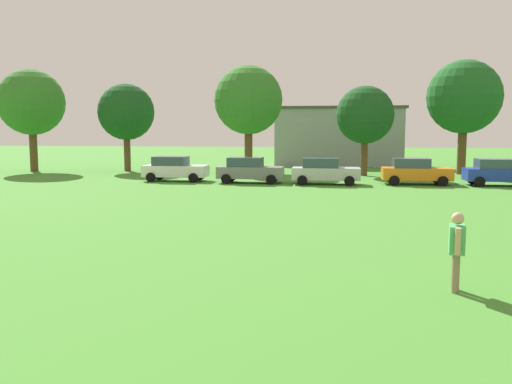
# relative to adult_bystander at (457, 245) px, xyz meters

# --- Properties ---
(ground_plane) EXTENTS (160.00, 160.00, 0.00)m
(ground_plane) POSITION_rel_adult_bystander_xyz_m (-5.82, 18.53, -1.02)
(ground_plane) COLOR #42842D
(adult_bystander) EXTENTS (0.40, 0.81, 1.73)m
(adult_bystander) POSITION_rel_adult_bystander_xyz_m (0.00, 0.00, 0.00)
(adult_bystander) COLOR #8C7259
(adult_bystander) RESTS_ON ground
(parked_car_white_0) EXTENTS (4.30, 2.02, 1.68)m
(parked_car_white_0) POSITION_rel_adult_bystander_xyz_m (-13.40, 23.57, -0.17)
(parked_car_white_0) COLOR white
(parked_car_white_0) RESTS_ON ground
(parked_car_gray_1) EXTENTS (4.30, 2.02, 1.68)m
(parked_car_gray_1) POSITION_rel_adult_bystander_xyz_m (-8.16, 23.07, -0.17)
(parked_car_gray_1) COLOR slate
(parked_car_gray_1) RESTS_ON ground
(parked_car_silver_2) EXTENTS (4.30, 2.02, 1.68)m
(parked_car_silver_2) POSITION_rel_adult_bystander_xyz_m (-3.22, 22.81, -0.17)
(parked_car_silver_2) COLOR silver
(parked_car_silver_2) RESTS_ON ground
(parked_car_orange_3) EXTENTS (4.30, 2.02, 1.68)m
(parked_car_orange_3) POSITION_rel_adult_bystander_xyz_m (2.50, 23.52, -0.17)
(parked_car_orange_3) COLOR orange
(parked_car_orange_3) RESTS_ON ground
(parked_car_blue_4) EXTENTS (4.30, 2.02, 1.68)m
(parked_car_blue_4) POSITION_rel_adult_bystander_xyz_m (7.59, 23.47, -0.17)
(parked_car_blue_4) COLOR #1E38AD
(parked_car_blue_4) RESTS_ON ground
(tree_far_left) EXTENTS (5.45, 5.45, 8.50)m
(tree_far_left) POSITION_rel_adult_bystander_xyz_m (-27.70, 30.35, 4.71)
(tree_far_left) COLOR brown
(tree_far_left) RESTS_ON ground
(tree_left) EXTENTS (4.70, 4.70, 7.33)m
(tree_left) POSITION_rel_adult_bystander_xyz_m (-20.00, 31.75, 3.92)
(tree_left) COLOR brown
(tree_left) RESTS_ON ground
(tree_center_left) EXTENTS (5.56, 5.56, 8.67)m
(tree_center_left) POSITION_rel_adult_bystander_xyz_m (-9.62, 31.90, 4.83)
(tree_center_left) COLOR brown
(tree_center_left) RESTS_ON ground
(tree_center_right) EXTENTS (4.35, 4.35, 6.79)m
(tree_center_right) POSITION_rel_adult_bystander_xyz_m (-0.38, 29.91, 3.56)
(tree_center_right) COLOR brown
(tree_center_right) RESTS_ON ground
(tree_right) EXTENTS (5.70, 5.70, 8.89)m
(tree_right) POSITION_rel_adult_bystander_xyz_m (7.29, 32.42, 4.97)
(tree_right) COLOR brown
(tree_right) RESTS_ON ground
(house_left) EXTENTS (12.53, 6.32, 5.71)m
(house_left) POSITION_rel_adult_bystander_xyz_m (-2.26, 42.18, 1.84)
(house_left) COLOR #9999A3
(house_left) RESTS_ON ground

